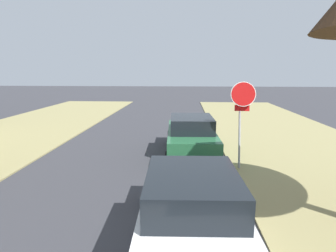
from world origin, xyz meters
The scene contains 3 objects.
stop_sign_far centered at (3.87, 9.92, 2.16)m, with size 0.81×0.60×2.93m.
parked_sedan_white centered at (2.13, 5.51, 0.72)m, with size 2.09×4.47×1.57m.
parked_sedan_green centered at (2.25, 11.51, 0.72)m, with size 2.09×4.47×1.57m.
Camera 1 is at (1.99, 0.80, 3.33)m, focal length 29.45 mm.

